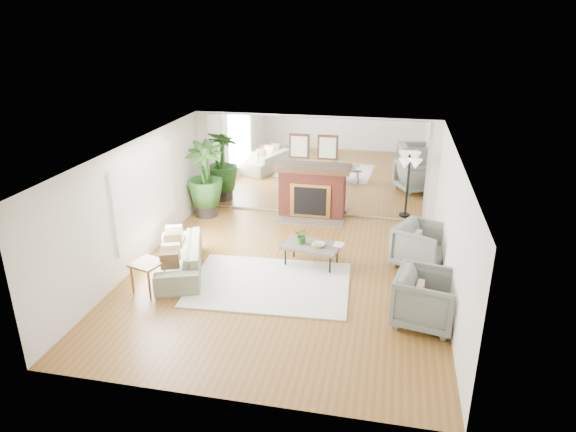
% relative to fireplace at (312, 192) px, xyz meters
% --- Properties ---
extents(ground, '(7.00, 7.00, 0.00)m').
position_rel_fireplace_xyz_m(ground, '(0.00, -3.26, -0.66)').
color(ground, brown).
rests_on(ground, ground).
extents(wall_left, '(0.02, 7.00, 2.50)m').
position_rel_fireplace_xyz_m(wall_left, '(-2.99, -3.26, 0.59)').
color(wall_left, silver).
rests_on(wall_left, ground).
extents(wall_right, '(0.02, 7.00, 2.50)m').
position_rel_fireplace_xyz_m(wall_right, '(2.99, -3.26, 0.59)').
color(wall_right, silver).
rests_on(wall_right, ground).
extents(wall_back, '(6.00, 0.02, 2.50)m').
position_rel_fireplace_xyz_m(wall_back, '(0.00, 0.23, 0.59)').
color(wall_back, silver).
rests_on(wall_back, ground).
extents(mirror_panel, '(5.40, 0.04, 2.40)m').
position_rel_fireplace_xyz_m(mirror_panel, '(0.00, 0.21, 0.59)').
color(mirror_panel, silver).
rests_on(mirror_panel, wall_back).
extents(window_panel, '(0.04, 2.40, 1.50)m').
position_rel_fireplace_xyz_m(window_panel, '(-2.96, -2.86, 0.69)').
color(window_panel, '#B2E09E').
rests_on(window_panel, wall_left).
extents(fireplace, '(1.85, 0.83, 2.05)m').
position_rel_fireplace_xyz_m(fireplace, '(0.00, 0.00, 0.00)').
color(fireplace, maroon).
rests_on(fireplace, ground).
extents(area_rug, '(3.07, 2.28, 0.03)m').
position_rel_fireplace_xyz_m(area_rug, '(-0.19, -3.63, -0.64)').
color(area_rug, silver).
rests_on(area_rug, ground).
extents(coffee_table, '(1.23, 0.85, 0.45)m').
position_rel_fireplace_xyz_m(coffee_table, '(0.44, -2.66, -0.25)').
color(coffee_table, '#675D51').
rests_on(coffee_table, ground).
extents(sofa, '(1.48, 2.25, 0.61)m').
position_rel_fireplace_xyz_m(sofa, '(-2.05, -3.46, -0.35)').
color(sofa, gray).
rests_on(sofa, ground).
extents(armchair_back, '(1.30, 1.28, 0.89)m').
position_rel_fireplace_xyz_m(armchair_back, '(2.60, -2.25, -0.22)').
color(armchair_back, slate).
rests_on(armchair_back, ground).
extents(armchair_front, '(1.16, 1.14, 0.90)m').
position_rel_fireplace_xyz_m(armchair_front, '(2.60, -4.36, -0.21)').
color(armchair_front, slate).
rests_on(armchair_front, ground).
extents(side_table, '(0.64, 0.64, 0.58)m').
position_rel_fireplace_xyz_m(side_table, '(-2.30, -4.30, -0.17)').
color(side_table, brown).
rests_on(side_table, ground).
extents(potted_ficus, '(1.01, 1.01, 1.90)m').
position_rel_fireplace_xyz_m(potted_ficus, '(-2.60, -0.45, 0.36)').
color(potted_ficus, black).
rests_on(potted_ficus, ground).
extents(floor_lamp, '(0.54, 0.30, 1.66)m').
position_rel_fireplace_xyz_m(floor_lamp, '(2.31, -0.16, 0.75)').
color(floor_lamp, black).
rests_on(floor_lamp, ground).
extents(tabletop_plant, '(0.35, 0.32, 0.33)m').
position_rel_fireplace_xyz_m(tabletop_plant, '(0.24, -2.62, -0.04)').
color(tabletop_plant, '#316324').
rests_on(tabletop_plant, coffee_table).
extents(fruit_bowl, '(0.28, 0.28, 0.06)m').
position_rel_fireplace_xyz_m(fruit_bowl, '(0.58, -2.71, -0.18)').
color(fruit_bowl, brown).
rests_on(fruit_bowl, coffee_table).
extents(book, '(0.23, 0.29, 0.02)m').
position_rel_fireplace_xyz_m(book, '(0.87, -2.56, -0.20)').
color(book, brown).
rests_on(book, coffee_table).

